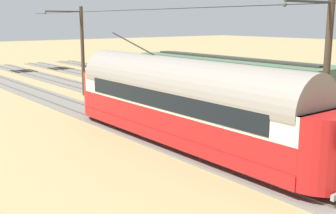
# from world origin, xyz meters

# --- Properties ---
(ground_plane) EXTENTS (220.00, 220.00, 0.00)m
(ground_plane) POSITION_xyz_m (0.00, 0.00, 0.00)
(ground_plane) COLOR tan
(track_streetcar_siding) EXTENTS (2.80, 80.00, 0.18)m
(track_streetcar_siding) POSITION_xyz_m (-7.01, -0.31, 0.05)
(track_streetcar_siding) COLOR slate
(track_streetcar_siding) RESTS_ON ground
(track_adjacent_siding) EXTENTS (2.80, 80.00, 0.18)m
(track_adjacent_siding) POSITION_xyz_m (-2.34, -0.31, 0.05)
(track_adjacent_siding) COLOR slate
(track_adjacent_siding) RESTS_ON ground
(track_third_siding) EXTENTS (2.80, 80.00, 0.18)m
(track_third_siding) POSITION_xyz_m (2.34, -0.31, 0.05)
(track_third_siding) COLOR slate
(track_third_siding) RESTS_ON ground
(track_outer_siding) EXTENTS (2.80, 80.00, 0.18)m
(track_outer_siding) POSITION_xyz_m (7.01, -0.31, 0.05)
(track_outer_siding) COLOR slate
(track_outer_siding) RESTS_ON ground
(vintage_streetcar) EXTENTS (2.65, 17.38, 5.20)m
(vintage_streetcar) POSITION_xyz_m (7.01, 4.68, 2.26)
(vintage_streetcar) COLOR red
(vintage_streetcar) RESTS_ON ground
(boxcar_adjacent) EXTENTS (2.96, 13.33, 3.85)m
(boxcar_adjacent) POSITION_xyz_m (2.33, 3.11, 2.16)
(boxcar_adjacent) COLOR #4C6B4C
(boxcar_adjacent) RESTS_ON ground
(catenary_pole_foreground) EXTENTS (3.17, 0.28, 7.13)m
(catenary_pole_foreground) POSITION_xyz_m (4.15, -11.50, 3.74)
(catenary_pole_foreground) COLOR #423323
(catenary_pole_foreground) RESTS_ON ground
(catenary_pole_mid_near) EXTENTS (3.17, 0.28, 7.13)m
(catenary_pole_mid_near) POSITION_xyz_m (4.15, 10.33, 3.74)
(catenary_pole_mid_near) COLOR #423323
(catenary_pole_mid_near) RESTS_ON ground
(overhead_wire_run) EXTENTS (2.96, 25.83, 0.18)m
(overhead_wire_run) POSITION_xyz_m (6.91, -1.33, 6.59)
(overhead_wire_run) COLOR black
(overhead_wire_run) RESTS_ON ground
(switch_stand) EXTENTS (0.50, 0.30, 1.24)m
(switch_stand) POSITION_xyz_m (-8.71, -6.94, 0.70)
(switch_stand) COLOR black
(switch_stand) RESTS_ON ground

